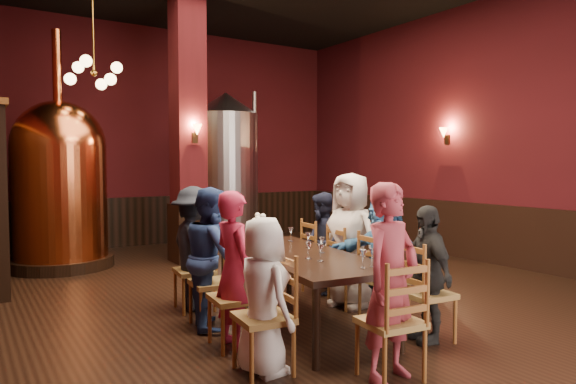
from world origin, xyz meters
TOP-DOWN VIEW (x-y plane):
  - room at (0.00, 0.00)m, footprint 10.00×10.02m
  - wainscot_right at (3.96, 0.00)m, footprint 0.08×9.90m
  - wainscot_back at (0.00, 4.96)m, footprint 7.90×0.08m
  - column at (-0.30, 2.80)m, footprint 0.58×0.58m
  - pendant_cluster at (-1.80, 2.90)m, footprint 0.90×0.90m
  - sconce_wall at (3.90, 0.80)m, footprint 0.20×0.20m
  - sconce_column at (-0.30, 2.50)m, footprint 0.20×0.20m
  - dining_table at (-0.62, -1.10)m, footprint 1.26×2.50m
  - chair_0 at (-1.57, -2.00)m, footprint 0.51×0.51m
  - person_0 at (-1.57, -2.00)m, footprint 0.43×0.64m
  - chair_1 at (-1.50, -1.33)m, footprint 0.51×0.51m
  - person_1 at (-1.50, -1.33)m, footprint 0.36×0.54m
  - chair_2 at (-1.43, -0.68)m, footprint 0.51×0.51m
  - person_2 at (-1.43, -0.68)m, footprint 0.54×0.78m
  - chair_3 at (-1.35, -0.01)m, footprint 0.51×0.51m
  - person_3 at (-1.35, -0.01)m, footprint 0.58×0.95m
  - chair_4 at (0.12, -2.19)m, footprint 0.51×0.51m
  - person_4 at (0.12, -2.19)m, footprint 0.55×0.83m
  - chair_5 at (0.19, -1.52)m, footprint 0.51×0.51m
  - person_5 at (0.19, -1.52)m, footprint 0.64×1.34m
  - chair_6 at (0.26, -0.87)m, footprint 0.51×0.51m
  - person_6 at (0.26, -0.87)m, footprint 0.65×0.86m
  - chair_7 at (0.34, -0.20)m, footprint 0.51×0.51m
  - person_7 at (0.34, -0.20)m, footprint 0.56×0.72m
  - chair_8 at (-0.79, -2.64)m, footprint 0.51×0.51m
  - person_8 at (-0.79, -2.64)m, footprint 0.62×0.47m
  - copper_kettle at (-2.26, 3.40)m, footprint 1.62×1.62m
  - steel_vessel at (1.01, 4.04)m, footprint 1.39×1.39m
  - rose_vase at (-0.52, -0.11)m, footprint 0.20×0.20m
  - wine_glass_0 at (-0.44, -2.04)m, footprint 0.07×0.07m
  - wine_glass_1 at (-0.70, -1.59)m, footprint 0.07×0.07m
  - wine_glass_2 at (-0.24, -0.35)m, footprint 0.07×0.07m
  - wine_glass_3 at (-0.41, -1.21)m, footprint 0.07×0.07m
  - wine_glass_4 at (-0.56, -2.04)m, footprint 0.07×0.07m
  - wine_glass_5 at (-0.33, -0.85)m, footprint 0.07×0.07m
  - wine_glass_6 at (-0.71, -1.41)m, footprint 0.07×0.07m

SIDE VIEW (x-z plane):
  - chair_0 at x=-1.57m, z-range 0.00..0.92m
  - chair_1 at x=-1.50m, z-range 0.00..0.92m
  - chair_2 at x=-1.43m, z-range 0.00..0.92m
  - chair_3 at x=-1.35m, z-range 0.00..0.92m
  - chair_4 at x=0.12m, z-range 0.00..0.92m
  - chair_5 at x=0.19m, z-range 0.00..0.92m
  - chair_6 at x=0.26m, z-range 0.00..0.92m
  - chair_7 at x=0.34m, z-range 0.00..0.92m
  - chair_8 at x=-0.79m, z-range 0.00..0.92m
  - wainscot_right at x=3.96m, z-range 0.00..1.00m
  - wainscot_back at x=0.00m, z-range 0.00..1.00m
  - person_0 at x=-1.57m, z-range 0.00..1.27m
  - person_4 at x=0.12m, z-range 0.00..1.30m
  - person_7 at x=0.34m, z-range 0.00..1.32m
  - dining_table at x=-0.62m, z-range 0.31..1.06m
  - person_5 at x=0.19m, z-range 0.00..1.39m
  - person_3 at x=-1.35m, z-range 0.00..1.43m
  - person_1 at x=-1.50m, z-range 0.00..1.45m
  - person_2 at x=-1.43m, z-range 0.00..1.45m
  - person_8 at x=-0.79m, z-range 0.00..1.55m
  - person_6 at x=0.26m, z-range 0.00..1.58m
  - wine_glass_0 at x=-0.44m, z-range 0.75..0.92m
  - wine_glass_1 at x=-0.70m, z-range 0.75..0.92m
  - wine_glass_2 at x=-0.24m, z-range 0.75..0.92m
  - wine_glass_3 at x=-0.41m, z-range 0.75..0.92m
  - wine_glass_4 at x=-0.56m, z-range 0.75..0.92m
  - wine_glass_5 at x=-0.33m, z-range 0.75..0.92m
  - wine_glass_6 at x=-0.71m, z-range 0.75..0.92m
  - rose_vase at x=-0.52m, z-range 0.80..1.15m
  - copper_kettle at x=-2.26m, z-range -0.52..3.30m
  - steel_vessel at x=1.01m, z-range 0.00..3.14m
  - sconce_wall at x=3.90m, z-range 2.02..2.38m
  - sconce_column at x=-0.30m, z-range 2.02..2.38m
  - room at x=0.00m, z-range 0.00..4.50m
  - column at x=-0.30m, z-range 0.00..4.50m
  - pendant_cluster at x=-1.80m, z-range 2.25..3.95m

